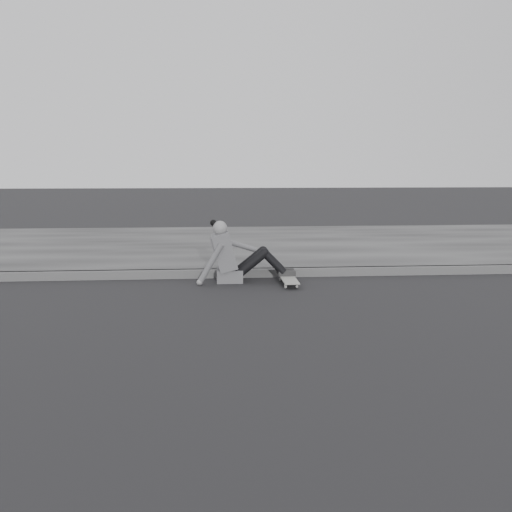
{
  "coord_description": "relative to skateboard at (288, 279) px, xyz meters",
  "views": [
    {
      "loc": [
        -1.53,
        -5.62,
        1.59
      ],
      "look_at": [
        -0.97,
        1.35,
        0.5
      ],
      "focal_mm": 40.0,
      "sensor_mm": 36.0,
      "label": 1
    }
  ],
  "objects": [
    {
      "name": "curb",
      "position": [
        0.47,
        0.58,
        -0.01
      ],
      "size": [
        24.0,
        0.16,
        0.12
      ],
      "primitive_type": "cube",
      "color": "#4C4C4C",
      "rests_on": "ground"
    },
    {
      "name": "sidewalk",
      "position": [
        0.47,
        3.6,
        -0.01
      ],
      "size": [
        24.0,
        6.0,
        0.12
      ],
      "primitive_type": "cube",
      "color": "#3B3B3B",
      "rests_on": "ground"
    },
    {
      "name": "seated_woman",
      "position": [
        -0.73,
        0.25,
        0.29
      ],
      "size": [
        1.38,
        0.46,
        0.88
      ],
      "color": "#535356",
      "rests_on": "ground"
    },
    {
      "name": "ground",
      "position": [
        0.47,
        -2.0,
        -0.07
      ],
      "size": [
        80.0,
        80.0,
        0.0
      ],
      "primitive_type": "plane",
      "color": "black",
      "rests_on": "ground"
    },
    {
      "name": "skateboard",
      "position": [
        0.0,
        0.0,
        0.0
      ],
      "size": [
        0.2,
        0.78,
        0.09
      ],
      "color": "#A0A09B",
      "rests_on": "ground"
    }
  ]
}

